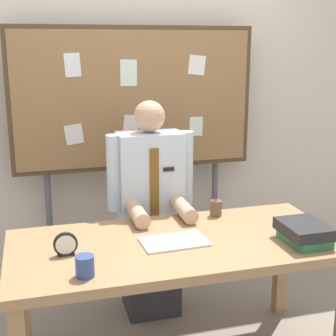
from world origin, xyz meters
name	(u,v)px	position (x,y,z in m)	size (l,w,h in m)	color
back_wall	(129,98)	(0.00, 1.23, 1.35)	(6.40, 0.08, 2.70)	beige
desk	(177,256)	(0.00, 0.00, 0.65)	(1.74, 0.80, 0.74)	#9E754C
person	(151,218)	(0.00, 0.59, 0.65)	(0.55, 0.56, 1.41)	#2D2D33
bulletin_board	(135,102)	(0.00, 1.03, 1.35)	(1.69, 0.09, 1.86)	#4C3823
book_stack	(304,232)	(0.63, -0.20, 0.79)	(0.22, 0.27, 0.11)	#337F47
open_notebook	(174,242)	(-0.02, -0.02, 0.74)	(0.34, 0.21, 0.01)	white
desk_clock	(66,245)	(-0.57, -0.02, 0.79)	(0.12, 0.04, 0.12)	black
coffee_mug	(85,266)	(-0.51, -0.27, 0.79)	(0.09, 0.09, 0.10)	#334C8C
pen_holder	(216,208)	(0.33, 0.31, 0.79)	(0.07, 0.07, 0.16)	brown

